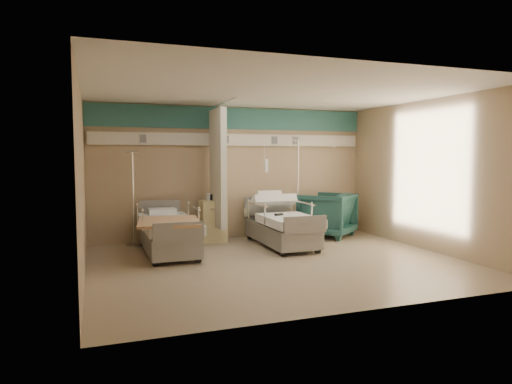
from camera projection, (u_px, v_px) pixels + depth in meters
ground at (278, 263)px, 7.53m from camera, size 6.00×5.00×0.00m
room_walls at (271, 150)px, 7.61m from camera, size 6.04×5.04×2.82m
bed_right at (281, 230)px, 8.93m from camera, size 1.00×2.16×0.63m
bed_left at (168, 236)px, 8.19m from camera, size 1.00×2.16×0.63m
bedside_cabinet at (213, 221)px, 9.38m from camera, size 0.50×0.48×0.85m
visitor_armchair at (327, 215)px, 9.93m from camera, size 1.47×1.47×0.97m
waffle_blanket at (329, 191)px, 9.87m from camera, size 0.74×0.73×0.06m
iv_stand_right at (297, 217)px, 9.87m from camera, size 0.38×0.38×2.10m
iv_stand_left at (134, 227)px, 8.93m from camera, size 0.33×0.33×1.85m
call_remote at (279, 214)px, 8.66m from camera, size 0.18×0.13×0.04m
tan_blanket at (169, 222)px, 7.71m from camera, size 1.16×1.38×0.04m
toiletry_bag at (215, 197)px, 9.37m from camera, size 0.27×0.22×0.13m
white_cup at (209, 197)px, 9.34m from camera, size 0.11×0.11×0.14m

